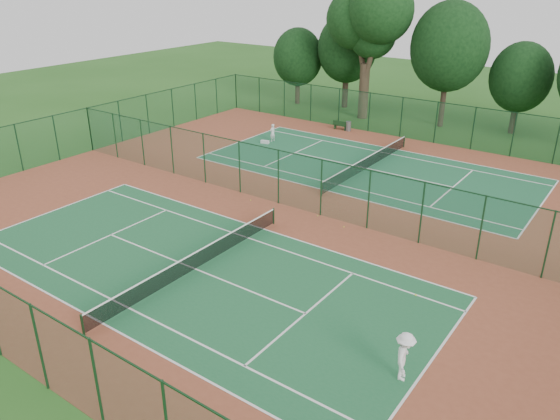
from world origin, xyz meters
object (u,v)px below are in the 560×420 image
object	(u,v)px
player_near	(405,357)
trash_bin	(348,126)
big_tree	(370,19)
kit_bag	(265,142)
bench	(340,125)
player_far	(272,133)

from	to	relation	value
player_near	trash_bin	xyz separation A→B (m)	(-17.51, 27.39, -0.53)
big_tree	trash_bin	bearing A→B (deg)	-77.76
player_near	kit_bag	size ratio (longest dim) A/B	2.68
player_near	bench	xyz separation A→B (m)	(-18.30, 27.27, -0.54)
player_far	big_tree	distance (m)	14.62
big_tree	player_near	bearing A→B (deg)	-60.19
bench	big_tree	distance (m)	10.17
player_near	big_tree	xyz separation A→B (m)	(-18.61, 32.49, 8.18)
player_near	trash_bin	world-z (taller)	player_near
player_near	trash_bin	bearing A→B (deg)	15.10
trash_bin	kit_bag	world-z (taller)	trash_bin
bench	kit_bag	world-z (taller)	bench
trash_bin	player_far	bearing A→B (deg)	-118.59
player_near	big_tree	size ratio (longest dim) A/B	0.15
trash_bin	bench	distance (m)	0.80
bench	kit_bag	distance (m)	7.95
trash_bin	big_tree	xyz separation A→B (m)	(-1.11, 5.09, 8.72)
big_tree	kit_bag	bearing A→B (deg)	-101.84
kit_bag	big_tree	size ratio (longest dim) A/B	0.05
player_near	trash_bin	size ratio (longest dim) A/B	2.22
bench	kit_bag	size ratio (longest dim) A/B	1.89
player_near	player_far	size ratio (longest dim) A/B	1.28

